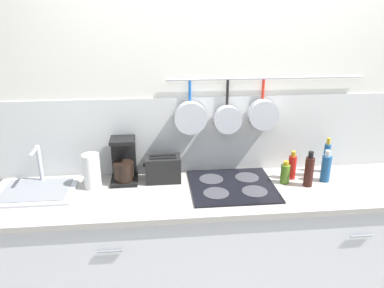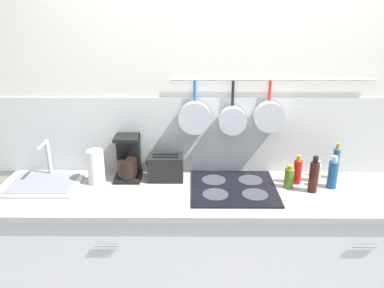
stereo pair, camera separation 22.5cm
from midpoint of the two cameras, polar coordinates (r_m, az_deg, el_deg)
name	(u,v)px [view 2 (the right image)]	position (r m, az deg, el deg)	size (l,w,h in m)	color
wall_back	(228,120)	(2.59, 8.05, 3.58)	(7.20, 0.16, 2.60)	silver
cabinet_base	(229,254)	(2.66, 8.13, -16.33)	(2.98, 0.60, 0.87)	silver
countertop	(231,194)	(2.42, 8.66, -7.65)	(3.02, 0.62, 0.03)	#A59E93
sink_basin	(43,181)	(2.62, -19.44, -5.44)	(0.48, 0.39, 0.26)	#B7BABF
paper_towel_roll	(96,167)	(2.51, -11.96, -3.48)	(0.11, 0.11, 0.23)	white
coffee_maker	(128,160)	(2.55, -7.23, -2.51)	(0.18, 0.20, 0.30)	black
toaster	(166,168)	(2.51, -1.43, -3.67)	(0.25, 0.14, 0.18)	black
cooktop	(234,188)	(2.45, 9.00, -6.67)	(0.54, 0.51, 0.01)	black
bottle_hot_sauce	(289,178)	(2.52, 17.10, -4.99)	(0.06, 0.06, 0.15)	#4C721E
bottle_olive_oil	(298,171)	(2.59, 18.22, -3.99)	(0.05, 0.05, 0.20)	red
bottle_vinegar	(314,176)	(2.50, 20.55, -4.68)	(0.06, 0.06, 0.24)	#33140F
bottle_cooking_wine	(317,172)	(2.67, 20.80, -4.08)	(0.06, 0.06, 0.15)	#BFB799
bottle_dish_soap	(333,174)	(2.60, 23.04, -4.24)	(0.06, 0.06, 0.22)	navy
bottle_sesame_oil	(336,163)	(2.74, 23.27, -2.70)	(0.04, 0.04, 0.25)	navy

